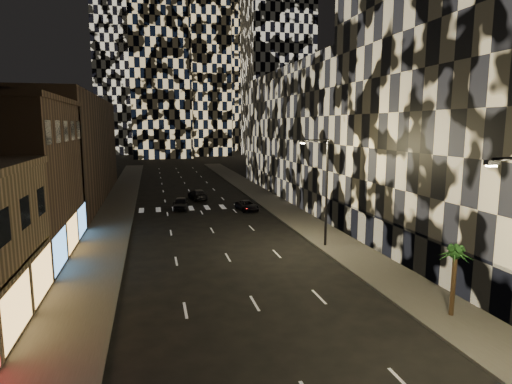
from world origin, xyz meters
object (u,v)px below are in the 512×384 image
car_dark_rightlane (247,206)px  palm_tree (455,258)px  streetlight_far (324,185)px  car_dark_oncoming (198,194)px  car_dark_midlane (181,203)px

car_dark_rightlane → palm_tree: 31.67m
streetlight_far → car_dark_oncoming: streetlight_far is taller
car_dark_oncoming → palm_tree: (9.38, -40.46, 2.64)m
car_dark_midlane → car_dark_oncoming: car_dark_midlane is taller
car_dark_oncoming → palm_tree: 41.62m
car_dark_rightlane → palm_tree: palm_tree is taller
palm_tree → car_dark_rightlane: bearing=97.9°
car_dark_rightlane → palm_tree: bearing=-89.5°
streetlight_far → car_dark_midlane: 22.73m
palm_tree → streetlight_far: bearing=96.1°
car_dark_midlane → car_dark_rightlane: car_dark_midlane is taller
streetlight_far → car_dark_midlane: streetlight_far is taller
streetlight_far → palm_tree: 14.50m
car_dark_midlane → palm_tree: bearing=-63.7°
car_dark_oncoming → streetlight_far: bearing=99.8°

